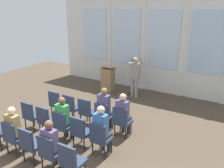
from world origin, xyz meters
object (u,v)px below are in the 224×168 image
at_px(audience_r2_c1, 15,128).
at_px(chair_r2_c2, 30,143).
at_px(chair_r0_c1, 71,106).
at_px(audience_r1_c4, 102,128).
at_px(chair_r2_c1, 13,136).
at_px(chair_r0_c2, 87,110).
at_px(audience_r0_c4, 123,113).
at_px(chair_r0_c3, 103,115).
at_px(audience_r0_c3, 105,107).
at_px(chair_r0_c4, 122,120).
at_px(chair_r2_c4, 71,160).
at_px(audience_r2_c3, 52,143).
at_px(chair_r1_c1, 46,119).
at_px(chair_r1_c2, 62,125).
at_px(lectern, 108,79).
at_px(chair_r0_c0, 57,102).
at_px(audience_r1_c2, 64,117).
at_px(chair_r2_c3, 50,151).
at_px(speaker, 135,74).
at_px(chair_r1_c0, 31,114).
at_px(chair_r1_c4, 100,137).
at_px(mic_stand, 131,87).
at_px(chair_r1_c3, 80,130).

distance_m(audience_r2_c1, chair_r2_c2, 0.67).
xyz_separation_m(chair_r0_c1, audience_r1_c4, (1.90, -1.03, 0.22)).
height_order(chair_r2_c1, chair_r2_c2, same).
distance_m(chair_r0_c2, audience_r0_c4, 1.29).
distance_m(chair_r0_c3, audience_r0_c3, 0.24).
xyz_separation_m(chair_r0_c4, chair_r2_c4, (0.00, -2.21, 0.00)).
bearing_deg(audience_r2_c3, chair_r1_c1, 141.15).
bearing_deg(chair_r2_c4, chair_r0_c1, 130.72).
relative_size(audience_r0_c3, chair_r1_c2, 1.47).
distance_m(chair_r0_c2, audience_r1_c4, 1.65).
height_order(lectern, chair_r0_c3, lectern).
distance_m(chair_r0_c0, chair_r0_c3, 1.90).
relative_size(chair_r0_c1, audience_r2_c1, 0.71).
relative_size(chair_r1_c1, audience_r2_c3, 0.73).
xyz_separation_m(audience_r0_c4, audience_r1_c2, (-1.27, -1.11, 0.00)).
bearing_deg(audience_r1_c2, chair_r2_c3, -61.86).
distance_m(speaker, audience_r1_c4, 4.24).
bearing_deg(chair_r0_c3, chair_r2_c1, -119.85).
height_order(audience_r1_c2, chair_r2_c2, audience_r1_c2).
relative_size(chair_r1_c0, chair_r1_c4, 1.00).
height_order(speaker, audience_r0_c3, speaker).
xyz_separation_m(mic_stand, chair_r1_c4, (1.37, -4.41, 0.20)).
bearing_deg(speaker, chair_r2_c4, -78.09).
bearing_deg(chair_r1_c1, chair_r0_c0, 119.85).
relative_size(audience_r0_c4, audience_r1_c2, 1.00).
bearing_deg(chair_r1_c3, lectern, 113.30).
relative_size(chair_r2_c1, chair_r2_c4, 1.00).
bearing_deg(chair_r0_c4, chair_r1_c0, -156.46).
bearing_deg(chair_r0_c3, audience_r2_c1, -120.79).
distance_m(chair_r2_c2, chair_r2_c3, 0.63).
relative_size(audience_r2_c1, chair_r2_c2, 1.40).
height_order(audience_r1_c2, chair_r1_c3, audience_r1_c2).
bearing_deg(chair_r0_c0, audience_r1_c4, -22.02).
xyz_separation_m(chair_r0_c0, audience_r0_c4, (2.54, 0.08, 0.20)).
bearing_deg(chair_r0_c2, speaker, 87.05).
bearing_deg(chair_r1_c2, audience_r0_c3, 61.81).
distance_m(audience_r0_c3, chair_r2_c1, 2.63).
bearing_deg(audience_r1_c4, chair_r2_c4, -90.00).
xyz_separation_m(chair_r0_c1, chair_r0_c3, (1.27, 0.00, 0.00)).
bearing_deg(mic_stand, chair_r0_c4, -67.44).
height_order(audience_r0_c3, audience_r2_c1, audience_r0_c3).
height_order(chair_r0_c1, chair_r1_c4, same).
height_order(chair_r1_c3, chair_r2_c3, same).
relative_size(audience_r0_c4, chair_r2_c3, 1.41).
xyz_separation_m(chair_r1_c2, chair_r2_c4, (1.27, -1.11, 0.00)).
bearing_deg(audience_r1_c2, chair_r0_c0, 141.08).
bearing_deg(chair_r1_c2, audience_r1_c4, 3.57).
xyz_separation_m(chair_r0_c4, audience_r1_c4, (-0.00, -1.03, 0.22)).
distance_m(chair_r0_c1, audience_r1_c2, 1.22).
xyz_separation_m(chair_r0_c3, audience_r2_c3, (-0.00, -2.13, 0.18)).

